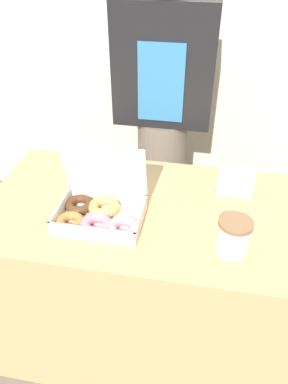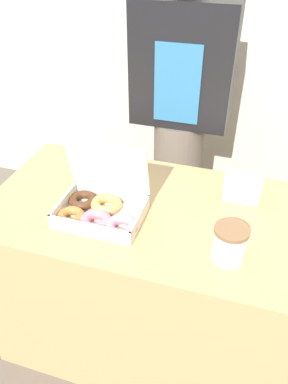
# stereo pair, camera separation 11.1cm
# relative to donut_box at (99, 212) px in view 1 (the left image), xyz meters

# --- Properties ---
(ground_plane) EXTENTS (14.00, 14.00, 0.00)m
(ground_plane) POSITION_rel_donut_box_xyz_m (0.16, 0.10, -0.79)
(ground_plane) COLOR #665B51
(table) EXTENTS (1.20, 0.63, 0.76)m
(table) POSITION_rel_donut_box_xyz_m (0.16, 0.10, -0.42)
(table) COLOR tan
(table) RESTS_ON ground_plane
(donut_box) EXTENTS (0.32, 0.24, 0.26)m
(donut_box) POSITION_rel_donut_box_xyz_m (0.00, 0.00, 0.00)
(donut_box) COLOR silver
(donut_box) RESTS_ON table
(coffee_cup) EXTENTS (0.10, 0.10, 0.12)m
(coffee_cup) POSITION_rel_donut_box_xyz_m (0.44, -0.07, 0.02)
(coffee_cup) COLOR white
(coffee_cup) RESTS_ON table
(napkin_holder) EXTENTS (0.13, 0.06, 0.11)m
(napkin_holder) POSITION_rel_donut_box_xyz_m (0.45, 0.24, 0.02)
(napkin_holder) COLOR silver
(napkin_holder) RESTS_ON table
(person_customer) EXTENTS (0.44, 0.24, 1.58)m
(person_customer) POSITION_rel_donut_box_xyz_m (0.11, 0.73, 0.07)
(person_customer) COLOR #665B51
(person_customer) RESTS_ON ground_plane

